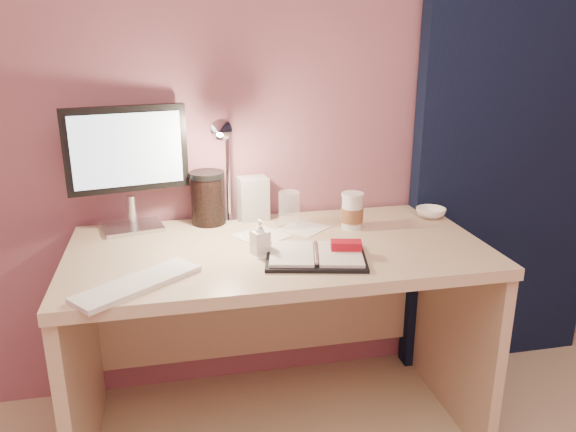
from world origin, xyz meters
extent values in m
plane|color=#9F5C6C|center=(0.00, 1.75, 1.25)|extent=(3.50, 0.00, 3.50)
cube|color=black|center=(1.05, 1.69, 1.10)|extent=(0.85, 0.08, 2.20)
cube|color=#C9AC8E|center=(0.00, 1.38, 0.71)|extent=(1.40, 0.70, 0.04)
cube|color=#C9AC8E|center=(-0.68, 1.38, 0.34)|extent=(0.04, 0.66, 0.69)
cube|color=#C9AC8E|center=(0.68, 1.38, 0.34)|extent=(0.04, 0.66, 0.69)
cube|color=#C9AC8E|center=(0.00, 1.71, 0.40)|extent=(1.32, 0.03, 0.55)
cube|color=silver|center=(-0.49, 1.66, 0.74)|extent=(0.23, 0.19, 0.01)
cylinder|color=silver|center=(-0.49, 1.66, 0.80)|extent=(0.03, 0.03, 0.11)
cube|color=black|center=(-0.49, 1.66, 1.03)|extent=(0.42, 0.12, 0.30)
cube|color=#B4D4F4|center=(-0.49, 1.63, 1.03)|extent=(0.37, 0.08, 0.25)
cube|color=white|center=(-0.45, 1.15, 0.74)|extent=(0.37, 0.32, 0.02)
cube|color=black|center=(0.09, 1.24, 0.74)|extent=(0.36, 0.30, 0.01)
cube|color=silver|center=(0.02, 1.26, 0.75)|extent=(0.18, 0.23, 0.01)
cube|color=silver|center=(0.17, 1.22, 0.75)|extent=(0.18, 0.23, 0.01)
cube|color=#B00F26|center=(0.20, 1.25, 0.77)|extent=(0.11, 0.07, 0.03)
cube|color=silver|center=(-0.04, 1.48, 0.73)|extent=(0.21, 0.21, 0.00)
cube|color=silver|center=(-0.02, 1.34, 0.73)|extent=(0.14, 0.14, 0.00)
cube|color=silver|center=(0.12, 1.53, 0.73)|extent=(0.20, 0.20, 0.00)
cylinder|color=white|center=(0.30, 1.50, 0.79)|extent=(0.08, 0.08, 0.12)
cylinder|color=brown|center=(0.30, 1.50, 0.78)|extent=(0.08, 0.08, 0.05)
cylinder|color=white|center=(0.30, 1.50, 0.86)|extent=(0.08, 0.08, 0.01)
cylinder|color=white|center=(0.07, 1.56, 0.80)|extent=(0.08, 0.08, 0.14)
imported|color=white|center=(0.64, 1.56, 0.75)|extent=(0.14, 0.14, 0.04)
imported|color=white|center=(-0.07, 1.32, 0.79)|extent=(0.07, 0.07, 0.12)
cylinder|color=black|center=(-0.21, 1.67, 0.82)|extent=(0.13, 0.13, 0.18)
cube|color=#B9BAB5|center=(-0.04, 1.69, 0.81)|extent=(0.12, 0.10, 0.16)
cylinder|color=silver|center=(-0.13, 1.68, 0.74)|extent=(0.10, 0.10, 0.02)
cylinder|color=silver|center=(-0.13, 1.68, 0.93)|extent=(0.01, 0.01, 0.36)
cone|color=silver|center=(-0.09, 1.52, 1.10)|extent=(0.09, 0.08, 0.07)
camera|label=1|loc=(-0.34, -0.36, 1.41)|focal=35.00mm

